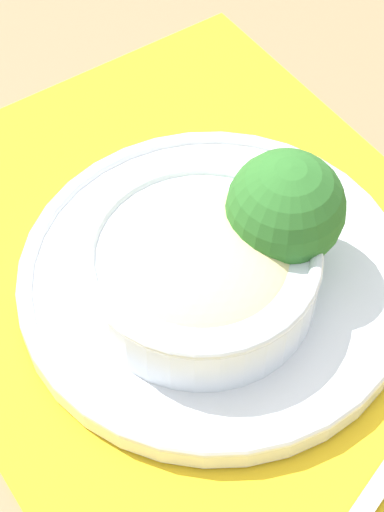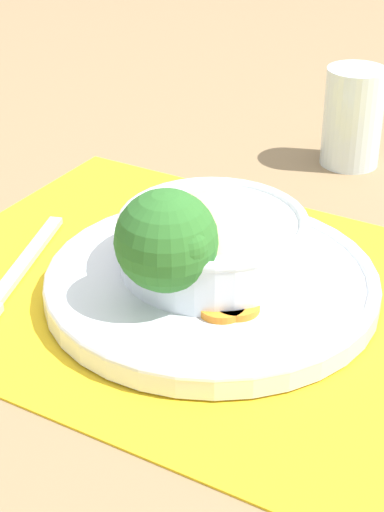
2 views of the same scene
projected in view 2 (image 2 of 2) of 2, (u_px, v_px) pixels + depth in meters
ground_plane at (211, 298)px, 0.71m from camera, size 4.00×4.00×0.00m
placemat at (211, 296)px, 0.70m from camera, size 0.55×0.43×0.00m
plate at (212, 282)px, 0.70m from camera, size 0.27×0.27×0.02m
bowl at (213, 237)px, 0.70m from camera, size 0.16×0.16×0.06m
broccoli_floret at (167, 241)px, 0.64m from camera, size 0.08×0.08×0.09m
carrot_slice_near at (222, 308)px, 0.65m from camera, size 0.04×0.04×0.01m
carrot_slice_middle at (237, 306)px, 0.65m from camera, size 0.04×0.04×0.01m
water_glass at (352, 122)px, 0.92m from camera, size 0.06×0.06×0.11m
fork at (11, 279)px, 0.72m from camera, size 0.05×0.18×0.01m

